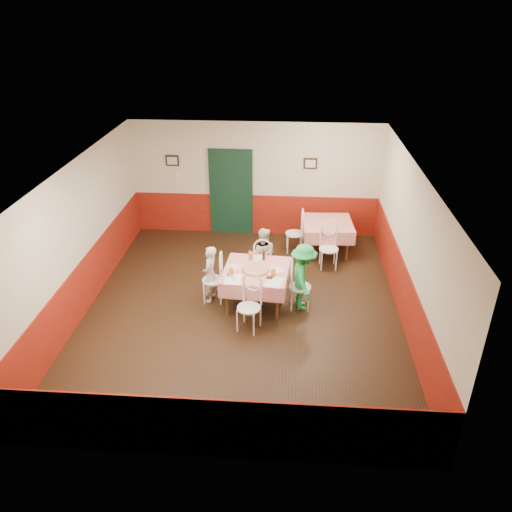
# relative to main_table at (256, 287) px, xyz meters

# --- Properties ---
(floor) EXTENTS (7.00, 7.00, 0.00)m
(floor) POSITION_rel_main_table_xyz_m (-0.24, -0.21, -0.38)
(floor) COLOR black
(floor) RESTS_ON ground
(ceiling) EXTENTS (7.00, 7.00, 0.00)m
(ceiling) POSITION_rel_main_table_xyz_m (-0.24, -0.21, 2.42)
(ceiling) COLOR white
(ceiling) RESTS_ON back_wall
(back_wall) EXTENTS (6.00, 0.10, 2.80)m
(back_wall) POSITION_rel_main_table_xyz_m (-0.24, 3.29, 1.02)
(back_wall) COLOR beige
(back_wall) RESTS_ON ground
(front_wall) EXTENTS (6.00, 0.10, 2.80)m
(front_wall) POSITION_rel_main_table_xyz_m (-0.24, -3.71, 1.02)
(front_wall) COLOR beige
(front_wall) RESTS_ON ground
(left_wall) EXTENTS (0.10, 7.00, 2.80)m
(left_wall) POSITION_rel_main_table_xyz_m (-3.24, -0.21, 1.02)
(left_wall) COLOR beige
(left_wall) RESTS_ON ground
(right_wall) EXTENTS (0.10, 7.00, 2.80)m
(right_wall) POSITION_rel_main_table_xyz_m (2.76, -0.21, 1.02)
(right_wall) COLOR beige
(right_wall) RESTS_ON ground
(wainscot_back) EXTENTS (6.00, 0.03, 1.00)m
(wainscot_back) POSITION_rel_main_table_xyz_m (-0.24, 3.28, 0.12)
(wainscot_back) COLOR maroon
(wainscot_back) RESTS_ON ground
(wainscot_front) EXTENTS (6.00, 0.03, 1.00)m
(wainscot_front) POSITION_rel_main_table_xyz_m (-0.24, -3.69, 0.12)
(wainscot_front) COLOR maroon
(wainscot_front) RESTS_ON ground
(wainscot_left) EXTENTS (0.03, 7.00, 1.00)m
(wainscot_left) POSITION_rel_main_table_xyz_m (-3.23, -0.21, 0.12)
(wainscot_left) COLOR maroon
(wainscot_left) RESTS_ON ground
(wainscot_right) EXTENTS (0.03, 7.00, 1.00)m
(wainscot_right) POSITION_rel_main_table_xyz_m (2.74, -0.21, 0.12)
(wainscot_right) COLOR maroon
(wainscot_right) RESTS_ON ground
(door) EXTENTS (0.96, 0.06, 2.10)m
(door) POSITION_rel_main_table_xyz_m (-0.84, 3.24, 0.68)
(door) COLOR black
(door) RESTS_ON ground
(picture_left) EXTENTS (0.32, 0.03, 0.26)m
(picture_left) POSITION_rel_main_table_xyz_m (-2.24, 3.24, 1.48)
(picture_left) COLOR black
(picture_left) RESTS_ON back_wall
(picture_right) EXTENTS (0.32, 0.03, 0.26)m
(picture_right) POSITION_rel_main_table_xyz_m (1.06, 3.24, 1.48)
(picture_right) COLOR black
(picture_right) RESTS_ON back_wall
(thermostat) EXTENTS (0.10, 0.03, 0.10)m
(thermostat) POSITION_rel_main_table_xyz_m (-2.14, 3.24, 1.12)
(thermostat) COLOR white
(thermostat) RESTS_ON back_wall
(main_table) EXTENTS (1.31, 1.31, 0.77)m
(main_table) POSITION_rel_main_table_xyz_m (0.00, 0.00, 0.00)
(main_table) COLOR red
(main_table) RESTS_ON ground
(second_table) EXTENTS (1.18, 1.18, 0.77)m
(second_table) POSITION_rel_main_table_xyz_m (1.48, 2.32, 0.00)
(second_table) COLOR red
(second_table) RESTS_ON ground
(chair_left) EXTENTS (0.43, 0.43, 0.90)m
(chair_left) POSITION_rel_main_table_xyz_m (-0.85, 0.07, 0.08)
(chair_left) COLOR white
(chair_left) RESTS_ON ground
(chair_right) EXTENTS (0.43, 0.43, 0.90)m
(chair_right) POSITION_rel_main_table_xyz_m (0.85, -0.07, 0.08)
(chair_right) COLOR white
(chair_right) RESTS_ON ground
(chair_far) EXTENTS (0.44, 0.44, 0.90)m
(chair_far) POSITION_rel_main_table_xyz_m (0.07, 0.85, 0.08)
(chair_far) COLOR white
(chair_far) RESTS_ON ground
(chair_near) EXTENTS (0.53, 0.53, 0.90)m
(chair_near) POSITION_rel_main_table_xyz_m (-0.07, -0.85, 0.08)
(chair_near) COLOR white
(chair_near) RESTS_ON ground
(chair_second_a) EXTENTS (0.44, 0.44, 0.90)m
(chair_second_a) POSITION_rel_main_table_xyz_m (0.73, 2.32, 0.08)
(chair_second_a) COLOR white
(chair_second_a) RESTS_ON ground
(chair_second_b) EXTENTS (0.44, 0.44, 0.90)m
(chair_second_b) POSITION_rel_main_table_xyz_m (1.48, 1.57, 0.08)
(chair_second_b) COLOR white
(chair_second_b) RESTS_ON ground
(pizza) EXTENTS (0.51, 0.51, 0.03)m
(pizza) POSITION_rel_main_table_xyz_m (-0.00, -0.05, 0.40)
(pizza) COLOR #B74723
(pizza) RESTS_ON main_table
(plate_left) EXTENTS (0.27, 0.27, 0.01)m
(plate_left) POSITION_rel_main_table_xyz_m (-0.45, 0.04, 0.39)
(plate_left) COLOR white
(plate_left) RESTS_ON main_table
(plate_right) EXTENTS (0.27, 0.27, 0.01)m
(plate_right) POSITION_rel_main_table_xyz_m (0.40, -0.01, 0.39)
(plate_right) COLOR white
(plate_right) RESTS_ON main_table
(plate_far) EXTENTS (0.27, 0.27, 0.01)m
(plate_far) POSITION_rel_main_table_xyz_m (0.00, 0.45, 0.39)
(plate_far) COLOR white
(plate_far) RESTS_ON main_table
(glass_a) EXTENTS (0.08, 0.08, 0.14)m
(glass_a) POSITION_rel_main_table_xyz_m (-0.44, -0.23, 0.46)
(glass_a) COLOR #BF7219
(glass_a) RESTS_ON main_table
(glass_b) EXTENTS (0.09, 0.09, 0.15)m
(glass_b) POSITION_rel_main_table_xyz_m (0.34, -0.24, 0.46)
(glass_b) COLOR #BF7219
(glass_b) RESTS_ON main_table
(glass_c) EXTENTS (0.09, 0.09, 0.15)m
(glass_c) POSITION_rel_main_table_xyz_m (-0.13, 0.40, 0.46)
(glass_c) COLOR #BF7219
(glass_c) RESTS_ON main_table
(beer_bottle) EXTENTS (0.06, 0.06, 0.20)m
(beer_bottle) POSITION_rel_main_table_xyz_m (0.12, 0.40, 0.49)
(beer_bottle) COLOR #381C0A
(beer_bottle) RESTS_ON main_table
(shaker_a) EXTENTS (0.04, 0.04, 0.09)m
(shaker_a) POSITION_rel_main_table_xyz_m (-0.45, -0.37, 0.43)
(shaker_a) COLOR silver
(shaker_a) RESTS_ON main_table
(shaker_b) EXTENTS (0.04, 0.04, 0.09)m
(shaker_b) POSITION_rel_main_table_xyz_m (-0.38, -0.45, 0.43)
(shaker_b) COLOR silver
(shaker_b) RESTS_ON main_table
(shaker_c) EXTENTS (0.04, 0.04, 0.09)m
(shaker_c) POSITION_rel_main_table_xyz_m (-0.50, -0.30, 0.43)
(shaker_c) COLOR #B23319
(shaker_c) RESTS_ON main_table
(menu_left) EXTENTS (0.32, 0.42, 0.00)m
(menu_left) POSITION_rel_main_table_xyz_m (-0.40, -0.39, 0.39)
(menu_left) COLOR white
(menu_left) RESTS_ON main_table
(menu_right) EXTENTS (0.40, 0.47, 0.00)m
(menu_right) POSITION_rel_main_table_xyz_m (0.36, -0.44, 0.39)
(menu_right) COLOR white
(menu_right) RESTS_ON main_table
(wallet) EXTENTS (0.12, 0.10, 0.02)m
(wallet) POSITION_rel_main_table_xyz_m (0.27, -0.30, 0.40)
(wallet) COLOR black
(wallet) RESTS_ON main_table
(diner_left) EXTENTS (0.34, 0.46, 1.16)m
(diner_left) POSITION_rel_main_table_xyz_m (-0.90, 0.07, 0.21)
(diner_left) COLOR gray
(diner_left) RESTS_ON ground
(diner_far) EXTENTS (0.59, 0.46, 1.20)m
(diner_far) POSITION_rel_main_table_xyz_m (0.07, 0.90, 0.23)
(diner_far) COLOR gray
(diner_far) RESTS_ON ground
(diner_right) EXTENTS (0.62, 0.93, 1.34)m
(diner_right) POSITION_rel_main_table_xyz_m (0.90, -0.07, 0.29)
(diner_right) COLOR gray
(diner_right) RESTS_ON ground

